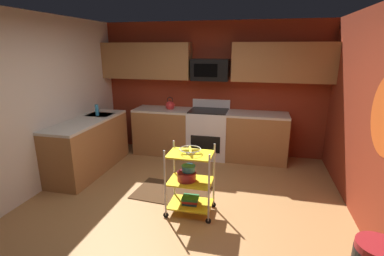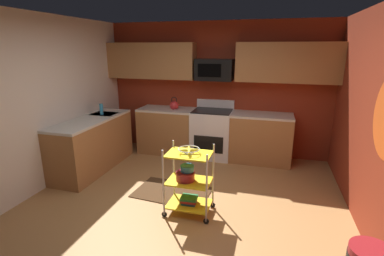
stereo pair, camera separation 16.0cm
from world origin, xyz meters
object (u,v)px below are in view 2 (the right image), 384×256
at_px(dish_soap_bottle, 101,109).
at_px(mixing_bowl_large, 185,176).
at_px(microwave, 215,70).
at_px(book_stack, 189,200).
at_px(mixing_bowl_small, 187,168).
at_px(kettle, 174,105).
at_px(rolling_cart, 189,181).
at_px(fruit_bowl, 189,150).
at_px(oven_range, 212,133).

bearing_deg(dish_soap_bottle, mixing_bowl_large, -32.17).
xyz_separation_m(microwave, book_stack, (0.14, -2.19, -1.52)).
xyz_separation_m(mixing_bowl_small, kettle, (-0.89, 2.06, 0.38)).
xyz_separation_m(rolling_cart, mixing_bowl_small, (-0.03, 0.02, 0.16)).
xyz_separation_m(rolling_cart, fruit_bowl, (-0.00, -0.00, 0.42)).
xyz_separation_m(oven_range, microwave, (-0.00, 0.10, 1.22)).
bearing_deg(rolling_cart, mixing_bowl_large, 180.00).
bearing_deg(fruit_bowl, book_stack, 14.04).
bearing_deg(mixing_bowl_small, kettle, 113.41).
relative_size(book_stack, kettle, 0.82).
bearing_deg(dish_soap_bottle, mixing_bowl_small, -31.46).
relative_size(microwave, fruit_bowl, 2.57).
distance_m(rolling_cart, mixing_bowl_small, 0.17).
relative_size(mixing_bowl_small, book_stack, 0.84).
bearing_deg(dish_soap_bottle, kettle, 36.44).
bearing_deg(rolling_cart, book_stack, 90.00).
height_order(rolling_cart, book_stack, rolling_cart).
bearing_deg(kettle, fruit_bowl, -66.12).
xyz_separation_m(oven_range, mixing_bowl_small, (0.11, -2.06, 0.14)).
relative_size(microwave, mixing_bowl_small, 3.85).
xyz_separation_m(oven_range, kettle, (-0.78, -0.00, 0.52)).
distance_m(oven_range, kettle, 0.94).
bearing_deg(mixing_bowl_small, rolling_cart, -36.38).
xyz_separation_m(mixing_bowl_small, book_stack, (0.03, -0.02, -0.44)).
bearing_deg(mixing_bowl_small, mixing_bowl_large, -131.88).
bearing_deg(book_stack, mixing_bowl_small, 143.62).
distance_m(kettle, dish_soap_bottle, 1.39).
xyz_separation_m(microwave, dish_soap_bottle, (-1.90, -0.94, -0.68)).
xyz_separation_m(fruit_bowl, book_stack, (0.00, 0.00, -0.70)).
distance_m(oven_range, microwave, 1.23).
bearing_deg(rolling_cart, mixing_bowl_small, 143.62).
relative_size(fruit_bowl, mixing_bowl_small, 1.49).
bearing_deg(mixing_bowl_large, microwave, 92.33).
bearing_deg(book_stack, fruit_bowl, -165.96).
relative_size(mixing_bowl_large, kettle, 0.95).
height_order(microwave, mixing_bowl_small, microwave).
bearing_deg(book_stack, rolling_cart, -90.00).
bearing_deg(microwave, fruit_bowl, -86.38).
bearing_deg(kettle, mixing_bowl_large, -67.26).
xyz_separation_m(book_stack, kettle, (-0.92, 2.08, 0.82)).
height_order(mixing_bowl_small, book_stack, mixing_bowl_small).
xyz_separation_m(book_stack, dish_soap_bottle, (-2.04, 1.25, 0.84)).
xyz_separation_m(microwave, rolling_cart, (0.14, -2.19, -1.25)).
height_order(microwave, mixing_bowl_large, microwave).
height_order(fruit_bowl, dish_soap_bottle, dish_soap_bottle).
xyz_separation_m(mixing_bowl_large, book_stack, (0.05, 0.00, -0.34)).
relative_size(microwave, book_stack, 3.22).
distance_m(microwave, kettle, 1.06).
height_order(oven_range, mixing_bowl_small, oven_range).
bearing_deg(book_stack, dish_soap_bottle, 148.46).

